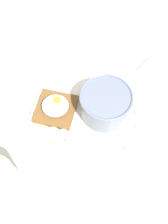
{
  "coord_description": "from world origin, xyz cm",
  "views": [
    {
      "loc": [
        -2.9,
        26.55,
        56.81
      ],
      "look_at": [
        0.0,
        0.0,
        5.0
      ],
      "focal_mm": 40.0,
      "sensor_mm": 36.0,
      "label": 1
    }
  ],
  "objects": [
    {
      "name": "ground_plane",
      "position": [
        0.0,
        0.0,
        1.0
      ],
      "size": [
        120.0,
        120.0,
        2.0
      ],
      "primitive_type": "cube",
      "color": "beige",
      "rests_on": "ground"
    },
    {
      "name": "banana_slice_back",
      "position": [
        4.9,
        8.65,
        3.51
      ],
      "size": [
        4.96,
        4.94,
        1.19
      ],
      "color": "#EDECB0",
      "rests_on": "plate"
    },
    {
      "name": "poached_egg",
      "position": [
        6.86,
        -0.77,
        5.54
      ],
      "size": [
        6.39,
        5.94,
        2.94
      ],
      "color": "white",
      "rests_on": "toast_slice"
    },
    {
      "name": "plate",
      "position": [
        0.0,
        0.0,
        2.8
      ],
      "size": [
        26.03,
        26.03,
        1.6
      ],
      "color": "white",
      "rests_on": "ground_plane"
    },
    {
      "name": "banana_slice_front",
      "position": [
        2.04,
        7.83,
        3.67
      ],
      "size": [
        3.84,
        3.73,
        1.64
      ],
      "color": "#F5EABE",
      "rests_on": "plate"
    },
    {
      "name": "banana_slice_left",
      "position": [
        4.23,
        5.73,
        3.69
      ],
      "size": [
        3.83,
        3.79,
        1.58
      ],
      "color": "beige",
      "rests_on": "plate"
    },
    {
      "name": "knife",
      "position": [
        -12.6,
        -14.89,
        2.4
      ],
      "size": [
        9.04,
        11.6,
        0.8
      ],
      "color": "silver",
      "rests_on": "ground_plane"
    },
    {
      "name": "toast_slice",
      "position": [
        6.89,
        -0.69,
        3.73
      ],
      "size": [
        10.35,
        10.35,
        1.31
      ],
      "color": "brown",
      "rests_on": "plate"
    },
    {
      "name": "banana_slice_right",
      "position": [
        6.77,
        5.87,
        3.67
      ],
      "size": [
        4.98,
        4.99,
        1.57
      ],
      "color": "#F8F1C9",
      "rests_on": "plate"
    },
    {
      "name": "oatmeal_bowl",
      "position": [
        -4.74,
        -1.89,
        6.46
      ],
      "size": [
        12.07,
        12.07,
        7.11
      ],
      "color": "slate",
      "rests_on": "plate"
    }
  ]
}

